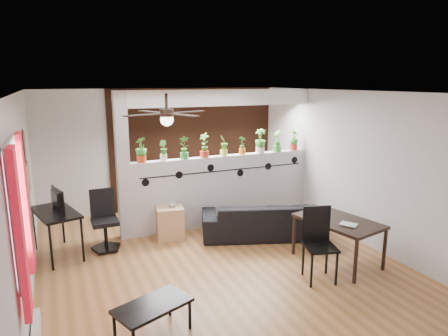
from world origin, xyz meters
TOP-DOWN VIEW (x-y plane):
  - room_shell at (0.00, 0.00)m, footprint 6.30×7.10m
  - partition_wall at (0.80, 1.50)m, footprint 3.60×0.18m
  - ceiling_header at (0.80, 1.50)m, footprint 3.60×0.18m
  - pier_column at (-1.11, 1.50)m, footprint 0.22×0.20m
  - brick_panel at (0.80, 2.97)m, footprint 3.90×0.05m
  - vine_decal at (0.80, 1.40)m, footprint 3.31×0.01m
  - window_assembly at (-2.56, -1.20)m, footprint 0.09×1.30m
  - corkboard at (-2.58, 0.95)m, footprint 0.03×0.60m
  - framed_art at (-2.58, 0.90)m, footprint 0.03×0.34m
  - ceiling_fan at (-0.80, -0.30)m, footprint 1.19×1.19m
  - potted_plant_0 at (-0.78, 1.50)m, footprint 0.30×0.29m
  - potted_plant_1 at (-0.38, 1.50)m, footprint 0.21×0.22m
  - potted_plant_2 at (0.01, 1.50)m, footprint 0.26×0.23m
  - potted_plant_3 at (0.40, 1.50)m, footprint 0.30×0.31m
  - potted_plant_4 at (0.80, 1.50)m, footprint 0.26×0.25m
  - potted_plant_5 at (1.20, 1.50)m, footprint 0.22×0.23m
  - potted_plant_6 at (1.59, 1.50)m, footprint 0.32×0.30m
  - potted_plant_7 at (1.99, 1.50)m, footprint 0.21×0.25m
  - potted_plant_8 at (2.38, 1.50)m, footprint 0.27×0.26m
  - sofa at (1.17, 0.59)m, footprint 2.23×1.46m
  - cube_shelf at (-0.39, 1.16)m, footprint 0.53×0.49m
  - cup at (-0.34, 1.16)m, footprint 0.16×0.16m
  - computer_desk at (-2.25, 1.16)m, footprint 0.79×1.14m
  - monitor at (-2.25, 1.31)m, footprint 0.32×0.13m
  - office_chair at (-1.52, 1.13)m, footprint 0.51×0.51m
  - dining_table at (1.70, -0.81)m, footprint 1.01×1.39m
  - book at (1.60, -1.11)m, footprint 0.28×0.30m
  - folding_chair at (1.11, -1.10)m, footprint 0.52×0.52m
  - coffee_table at (-1.35, -1.49)m, footprint 0.92×0.72m

SIDE VIEW (x-z plane):
  - cube_shelf at x=-0.39m, z-range 0.00..0.57m
  - sofa at x=1.17m, z-range 0.00..0.61m
  - coffee_table at x=-1.35m, z-range 0.15..0.53m
  - office_chair at x=-1.52m, z-range -0.06..0.93m
  - dining_table at x=1.70m, z-range 0.27..0.96m
  - folding_chair at x=1.11m, z-range 0.09..1.13m
  - cup at x=-0.34m, z-range 0.57..0.66m
  - partition_wall at x=0.80m, z-range 0.00..1.35m
  - computer_desk at x=-2.25m, z-range 0.30..1.05m
  - book at x=1.60m, z-range 0.69..0.71m
  - monitor at x=-2.25m, z-range 0.75..0.93m
  - vine_decal at x=0.80m, z-range 0.93..1.23m
  - room_shell at x=0.00m, z-range -0.15..2.75m
  - pier_column at x=-1.11m, z-range 0.00..2.60m
  - brick_panel at x=0.80m, z-range 0.00..2.60m
  - corkboard at x=-2.58m, z-range 1.12..1.58m
  - window_assembly at x=-2.56m, z-range 0.73..2.28m
  - potted_plant_5 at x=1.20m, z-range 1.36..1.73m
  - potted_plant_1 at x=-0.38m, z-range 1.36..1.73m
  - potted_plant_4 at x=0.80m, z-range 1.36..1.77m
  - potted_plant_8 at x=2.38m, z-range 1.36..1.78m
  - potted_plant_2 at x=0.01m, z-range 1.36..1.80m
  - potted_plant_0 at x=-0.78m, z-range 1.36..1.81m
  - potted_plant_7 at x=1.99m, z-range 1.36..1.81m
  - potted_plant_3 at x=0.40m, z-range 1.36..1.82m
  - potted_plant_6 at x=1.59m, z-range 1.36..1.84m
  - framed_art at x=-2.58m, z-range 1.63..2.07m
  - ceiling_fan at x=-0.80m, z-range 2.10..2.53m
  - ceiling_header at x=0.80m, z-range 2.30..2.60m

